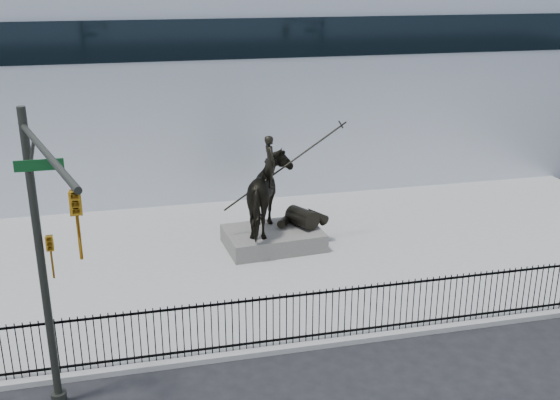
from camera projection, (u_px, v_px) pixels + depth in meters
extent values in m
plane|color=black|center=(347.00, 368.00, 16.63)|extent=(120.00, 120.00, 0.00)
cube|color=gray|center=(282.00, 256.00, 23.03)|extent=(30.00, 12.00, 0.15)
cube|color=silver|center=(222.00, 76.00, 33.51)|extent=(44.00, 14.00, 9.00)
cube|color=black|center=(332.00, 333.00, 17.68)|extent=(22.00, 0.05, 0.05)
cube|color=black|center=(334.00, 291.00, 17.27)|extent=(22.00, 0.05, 0.05)
cube|color=black|center=(333.00, 313.00, 17.48)|extent=(22.00, 0.03, 1.50)
cube|color=#524F4B|center=(273.00, 238.00, 23.53)|extent=(3.54, 2.57, 0.63)
imported|color=black|center=(273.00, 195.00, 22.99)|extent=(2.48, 2.84, 2.68)
imported|color=black|center=(270.00, 161.00, 22.55)|extent=(0.49, 0.69, 1.81)
cylinder|color=black|center=(283.00, 168.00, 22.78)|extent=(4.31, 0.41, 2.73)
cylinder|color=#262823|center=(59.00, 398.00, 15.22)|extent=(0.36, 0.36, 0.30)
cylinder|color=#262823|center=(42.00, 267.00, 14.12)|extent=(0.18, 0.18, 7.00)
cylinder|color=#262823|center=(44.00, 151.00, 11.28)|extent=(1.47, 4.84, 0.12)
imported|color=#C58515|center=(78.00, 226.00, 9.67)|extent=(0.18, 0.22, 1.10)
imported|color=#C58515|center=(51.00, 257.00, 14.10)|extent=(0.16, 0.20, 1.00)
cube|color=#0C3F19|center=(39.00, 165.00, 12.24)|extent=(0.90, 0.03, 0.22)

